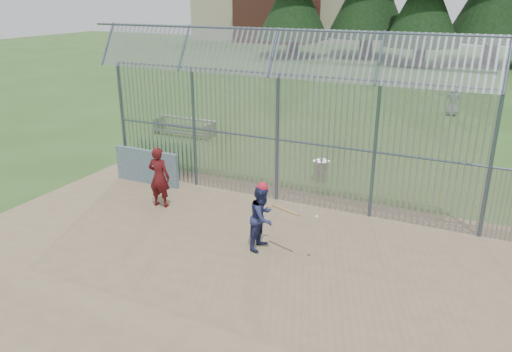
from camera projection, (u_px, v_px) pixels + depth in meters
The scene contains 11 objects.
ground at pixel (223, 246), 13.03m from camera, with size 120.00×120.00×0.00m, color #2D511E.
dirt_infield at pixel (213, 254), 12.60m from camera, with size 14.00×10.00×0.02m, color #756047.
dugout_wall at pixel (147, 167), 17.14m from camera, with size 2.50×0.12×1.20m, color #38566B.
batter at pixel (262, 217), 12.67m from camera, with size 0.82×0.64×1.69m, color navy.
onlooker at pixel (159, 177), 15.16m from camera, with size 0.69×0.45×1.89m, color maroon.
bg_kid_standing at pixel (453, 100), 26.65m from camera, with size 0.83×0.54×1.70m, color slate.
batting_gear at pixel (268, 192), 12.32m from camera, with size 1.71×0.47×0.61m.
trash_can at pixel (321, 171), 17.47m from camera, with size 0.56×0.56×0.82m.
bleacher at pixel (184, 126), 23.16m from camera, with size 3.00×0.95×0.72m.
backstop_fence at pixel (334, 136), 14.38m from camera, with size 20.09×0.81×5.30m.
distant_buildings at pixel (275, 14), 69.03m from camera, with size 26.50×10.50×8.00m.
Camera 1 is at (5.80, -10.08, 6.21)m, focal length 35.00 mm.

